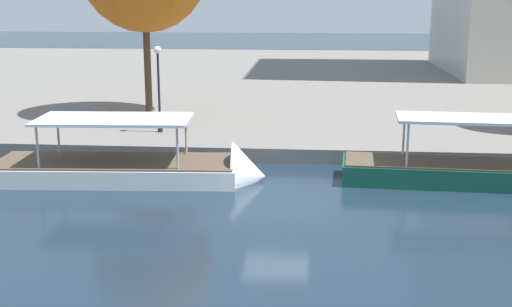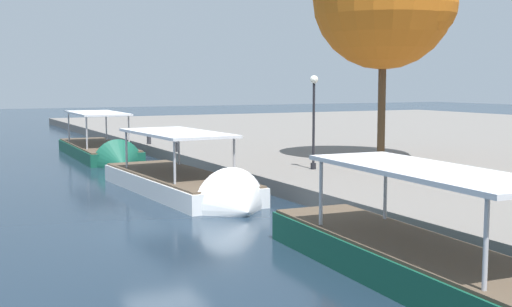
% 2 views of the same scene
% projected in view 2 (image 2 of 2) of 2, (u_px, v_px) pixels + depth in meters
% --- Properties ---
extents(ground_plane, '(220.00, 220.00, 0.00)m').
position_uv_depth(ground_plane, '(164.00, 231.00, 21.79)').
color(ground_plane, '#192838').
extents(tour_boat_0, '(12.61, 3.51, 4.24)m').
position_uv_depth(tour_boat_0, '(102.00, 154.00, 42.53)').
color(tour_boat_0, '#14513D').
rests_on(tour_boat_0, ground_plane).
extents(tour_boat_1, '(11.77, 3.88, 3.99)m').
position_uv_depth(tour_boat_1, '(189.00, 189.00, 28.32)').
color(tour_boat_1, white).
rests_on(tour_boat_1, ground_plane).
extents(tour_boat_2, '(12.85, 3.28, 3.85)m').
position_uv_depth(tour_boat_2, '(449.00, 283.00, 15.10)').
color(tour_boat_2, '#14513D').
rests_on(tour_boat_2, ground_plane).
extents(mooring_bollard_0, '(0.31, 0.31, 0.79)m').
position_uv_depth(mooring_bollard_0, '(149.00, 138.00, 45.11)').
color(mooring_bollard_0, '#2D2D33').
rests_on(mooring_bollard_0, dock_promenade).
extents(mooring_bollard_2, '(0.23, 0.23, 0.65)m').
position_uv_depth(mooring_bollard_2, '(177.00, 146.00, 39.98)').
color(mooring_bollard_2, '#2D2D33').
rests_on(mooring_bollard_2, dock_promenade).
extents(lamp_post, '(0.39, 0.39, 4.49)m').
position_uv_depth(lamp_post, '(314.00, 113.00, 31.76)').
color(lamp_post, black).
rests_on(lamp_post, dock_promenade).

